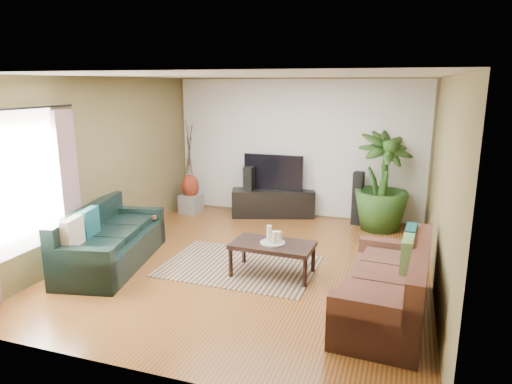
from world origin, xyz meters
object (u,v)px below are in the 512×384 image
at_px(television, 273,172).
at_px(sofa_left, 112,236).
at_px(vase, 190,186).
at_px(potted_plant, 382,182).
at_px(speaker_right, 358,198).
at_px(sofa_right, 385,280).
at_px(pedestal, 191,204).
at_px(tv_stand, 273,203).
at_px(speaker_left, 249,192).
at_px(side_table, 147,226).
at_px(coffee_table, 272,259).

bearing_deg(television, sofa_left, -115.91).
relative_size(sofa_left, vase, 4.25).
bearing_deg(potted_plant, television, 174.91).
height_order(speaker_right, potted_plant, potted_plant).
relative_size(sofa_right, pedestal, 5.15).
bearing_deg(tv_stand, speaker_left, -175.92).
bearing_deg(television, side_table, -127.02).
height_order(sofa_left, vase, sofa_left).
bearing_deg(coffee_table, tv_stand, 108.53).
distance_m(tv_stand, speaker_right, 1.66).
height_order(television, side_table, television).
distance_m(vase, side_table, 1.81).
xyz_separation_m(coffee_table, pedestal, (-2.47, 2.43, -0.04)).
bearing_deg(television, sofa_right, -55.74).
relative_size(speaker_left, side_table, 1.95).
relative_size(sofa_right, speaker_left, 1.96).
bearing_deg(vase, pedestal, 0.00).
distance_m(speaker_left, potted_plant, 2.55).
relative_size(coffee_table, pedestal, 2.93).
height_order(speaker_right, pedestal, speaker_right).
height_order(tv_stand, side_table, tv_stand).
bearing_deg(television, speaker_left, -157.83).
bearing_deg(potted_plant, side_table, -152.36).
distance_m(sofa_right, vase, 5.07).
distance_m(speaker_right, potted_plant, 0.60).
bearing_deg(pedestal, sofa_right, -37.92).
distance_m(tv_stand, vase, 1.71).
xyz_separation_m(speaker_right, potted_plant, (0.43, -0.18, 0.38)).
relative_size(tv_stand, pedestal, 4.24).
distance_m(sofa_right, tv_stand, 4.16).
xyz_separation_m(sofa_right, tv_stand, (-2.34, 3.43, -0.16)).
bearing_deg(tv_stand, sofa_right, -73.82).
relative_size(speaker_left, potted_plant, 0.57).
bearing_deg(sofa_right, side_table, -104.99).
bearing_deg(tv_stand, coffee_table, -91.76).
xyz_separation_m(potted_plant, side_table, (-3.66, -1.92, -0.63)).
distance_m(coffee_table, potted_plant, 2.93).
height_order(coffee_table, tv_stand, tv_stand).
bearing_deg(sofa_left, coffee_table, -92.02).
bearing_deg(speaker_left, pedestal, -171.73).
distance_m(coffee_table, television, 2.94).
distance_m(potted_plant, pedestal, 3.80).
height_order(tv_stand, vase, vase).
bearing_deg(sofa_right, speaker_left, -135.69).
bearing_deg(potted_plant, tv_stand, 174.91).
height_order(sofa_right, speaker_right, speaker_right).
relative_size(potted_plant, side_table, 3.43).
relative_size(sofa_left, speaker_right, 2.08).
bearing_deg(speaker_right, potted_plant, -16.09).
relative_size(tv_stand, speaker_right, 1.62).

